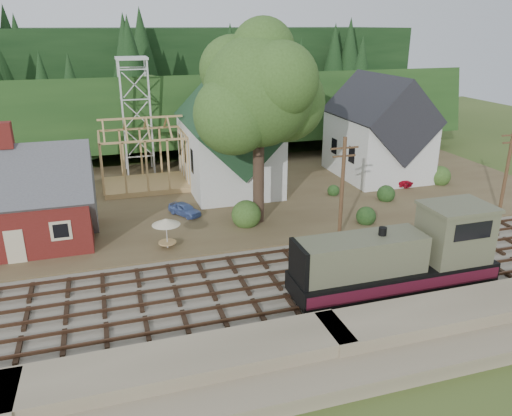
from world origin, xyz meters
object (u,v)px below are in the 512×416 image
object	(u,v)px
locomotive	(403,258)
patio_set	(166,223)
car_red	(392,181)
car_blue	(185,209)

from	to	relation	value
locomotive	patio_set	bearing A→B (deg)	142.61
patio_set	car_red	bearing A→B (deg)	18.91
locomotive	patio_set	size ratio (longest dim) A/B	5.67
car_blue	car_red	size ratio (longest dim) A/B	0.75
locomotive	car_red	size ratio (longest dim) A/B	3.05
locomotive	patio_set	distance (m)	16.38
locomotive	car_blue	distance (m)	19.39
car_blue	patio_set	size ratio (longest dim) A/B	1.40
patio_set	locomotive	bearing A→B (deg)	-37.39
car_blue	car_red	bearing A→B (deg)	-27.43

